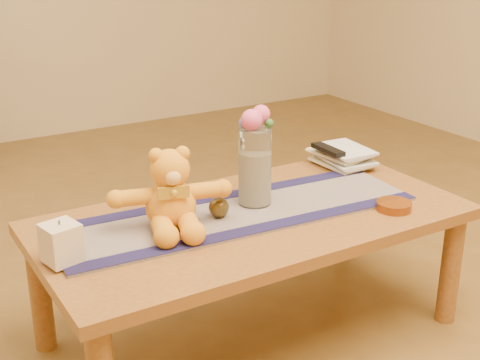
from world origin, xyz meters
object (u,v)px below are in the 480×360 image
pillar_candle (61,243)px  glass_vase (255,167)px  bronze_ball (219,207)px  tv_remote (328,150)px  amber_dish (394,206)px  book_bottom (326,167)px  teddy_bear (170,189)px

pillar_candle → glass_vase: glass_vase is taller
bronze_ball → tv_remote: tv_remote is taller
glass_vase → amber_dish: size_ratio=2.23×
tv_remote → amber_dish: size_ratio=1.37×
pillar_candle → amber_dish: size_ratio=0.95×
book_bottom → amber_dish: bearing=-98.9°
glass_vase → amber_dish: bearing=-35.9°
teddy_bear → glass_vase: glass_vase is taller
glass_vase → tv_remote: 0.46m
book_bottom → glass_vase: bearing=-161.5°
pillar_candle → glass_vase: size_ratio=0.43×
teddy_bear → bronze_ball: size_ratio=5.49×
tv_remote → glass_vase: bearing=-159.7°
book_bottom → tv_remote: (-0.00, -0.01, 0.07)m
teddy_bear → pillar_candle: teddy_bear is taller
tv_remote → teddy_bear: bearing=-166.2°
teddy_bear → tv_remote: size_ratio=2.23×
bronze_ball → book_bottom: size_ratio=0.29×
teddy_bear → glass_vase: 0.32m
bronze_ball → tv_remote: size_ratio=0.41×
teddy_bear → pillar_candle: bearing=-155.3°
pillar_candle → amber_dish: bearing=-10.4°
teddy_bear → amber_dish: (0.69, -0.25, -0.11)m
pillar_candle → tv_remote: size_ratio=0.69×
bronze_ball → tv_remote: (0.59, 0.19, 0.04)m
amber_dish → glass_vase: bearing=144.1°
book_bottom → amber_dish: 0.43m
glass_vase → teddy_bear: bearing=-176.4°
tv_remote → amber_dish: (-0.05, -0.42, -0.07)m
tv_remote → bronze_ball: bearing=-161.3°
teddy_bear → bronze_ball: teddy_bear is taller
pillar_candle → tv_remote: pillar_candle is taller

